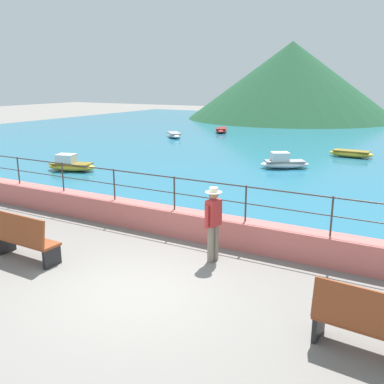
% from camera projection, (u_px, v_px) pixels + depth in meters
% --- Properties ---
extents(ground_plane, '(120.00, 120.00, 0.00)m').
position_uv_depth(ground_plane, '(134.00, 291.00, 8.50)').
color(ground_plane, slate).
extents(promenade_wall, '(20.00, 0.56, 0.70)m').
position_uv_depth(promenade_wall, '(208.00, 228.00, 11.11)').
color(promenade_wall, '#BC605B').
rests_on(promenade_wall, ground).
extents(railing, '(18.44, 0.04, 0.90)m').
position_uv_depth(railing, '(209.00, 191.00, 10.87)').
color(railing, '#383330').
rests_on(railing, promenade_wall).
extents(lake_water, '(64.00, 44.32, 0.06)m').
position_uv_depth(lake_water, '(355.00, 140.00, 30.30)').
color(lake_water, '#236B89').
rests_on(lake_water, ground).
extents(hill_main, '(22.65, 22.65, 8.28)m').
position_uv_depth(hill_main, '(291.00, 81.00, 46.84)').
color(hill_main, '#1E4C2D').
rests_on(hill_main, ground).
extents(hill_secondary, '(20.22, 20.22, 6.47)m').
position_uv_depth(hill_secondary, '(300.00, 89.00, 50.37)').
color(hill_secondary, '#33663D').
rests_on(hill_secondary, ground).
extents(bench_main, '(1.71, 0.59, 1.13)m').
position_uv_depth(bench_main, '(23.00, 238.00, 9.81)').
color(bench_main, brown).
rests_on(bench_main, ground).
extents(bench_far, '(1.74, 0.68, 1.13)m').
position_uv_depth(bench_far, '(371.00, 323.00, 6.33)').
color(bench_far, brown).
rests_on(bench_far, ground).
extents(person_walking, '(0.38, 0.56, 1.75)m').
position_uv_depth(person_walking, '(213.00, 220.00, 9.70)').
color(person_walking, slate).
rests_on(person_walking, ground).
extents(boat_0, '(2.22, 2.30, 0.36)m').
position_uv_depth(boat_0, '(174.00, 135.00, 31.42)').
color(boat_0, white).
rests_on(boat_0, lake_water).
extents(boat_1, '(2.43, 1.98, 0.76)m').
position_uv_depth(boat_1, '(284.00, 163.00, 20.22)').
color(boat_1, white).
rests_on(boat_1, lake_water).
extents(boat_4, '(1.71, 2.47, 0.36)m').
position_uv_depth(boat_4, '(221.00, 130.00, 34.56)').
color(boat_4, red).
rests_on(boat_4, lake_water).
extents(boat_5, '(2.33, 0.98, 0.36)m').
position_uv_depth(boat_5, '(351.00, 153.00, 23.22)').
color(boat_5, gold).
rests_on(boat_5, lake_water).
extents(boat_7, '(2.46, 1.51, 0.76)m').
position_uv_depth(boat_7, '(71.00, 165.00, 19.63)').
color(boat_7, gold).
rests_on(boat_7, lake_water).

